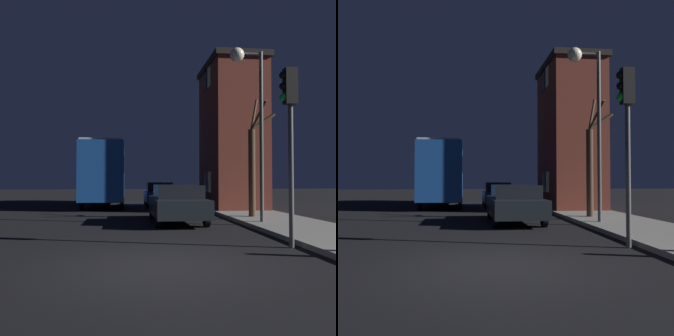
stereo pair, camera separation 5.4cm
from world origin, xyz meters
TOP-DOWN VIEW (x-y plane):
  - ground_plane at (0.00, 0.00)m, footprint 120.00×120.00m
  - brick_building at (5.21, 12.96)m, footprint 2.96×5.04m
  - streetlamp at (3.81, 5.91)m, footprint 1.23×0.52m
  - traffic_light at (3.35, 1.49)m, footprint 0.43×0.24m
  - bare_tree at (4.66, 7.83)m, footprint 1.27×1.54m
  - bus at (-1.96, 17.07)m, footprint 2.42×9.56m
  - car_near_lane at (1.32, 7.11)m, footprint 1.90×4.65m
  - car_mid_lane at (1.42, 16.12)m, footprint 1.71×3.84m

SIDE VIEW (x-z plane):
  - ground_plane at x=0.00m, z-range 0.00..0.00m
  - car_mid_lane at x=1.42m, z-range 0.02..1.52m
  - car_near_lane at x=1.32m, z-range 0.04..1.50m
  - bus at x=-1.96m, z-range 0.35..4.23m
  - bare_tree at x=4.66m, z-range -0.09..4.96m
  - traffic_light at x=3.35m, z-range 0.96..5.37m
  - brick_building at x=5.21m, z-range 0.16..8.18m
  - streetlamp at x=3.81m, z-range 1.72..8.08m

